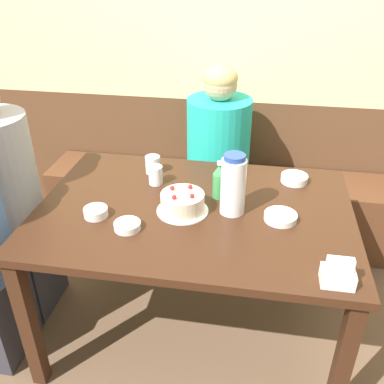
# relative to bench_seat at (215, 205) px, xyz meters

# --- Properties ---
(ground_plane) EXTENTS (12.00, 12.00, 0.00)m
(ground_plane) POSITION_rel_bench_seat_xyz_m (0.00, -0.83, -0.23)
(ground_plane) COLOR brown
(back_wall) EXTENTS (4.80, 0.04, 2.50)m
(back_wall) POSITION_rel_bench_seat_xyz_m (0.00, 0.22, 1.02)
(back_wall) COLOR brown
(back_wall) RESTS_ON ground_plane
(bench_seat) EXTENTS (2.15, 0.38, 0.45)m
(bench_seat) POSITION_rel_bench_seat_xyz_m (0.00, 0.00, 0.00)
(bench_seat) COLOR #56331E
(bench_seat) RESTS_ON ground_plane
(dining_table) EXTENTS (1.35, 0.93, 0.72)m
(dining_table) POSITION_rel_bench_seat_xyz_m (0.00, -0.83, 0.41)
(dining_table) COLOR #381E11
(dining_table) RESTS_ON ground_plane
(birthday_cake) EXTENTS (0.22, 0.22, 0.10)m
(birthday_cake) POSITION_rel_bench_seat_xyz_m (-0.04, -0.86, 0.54)
(birthday_cake) COLOR white
(birthday_cake) RESTS_ON dining_table
(water_pitcher) EXTENTS (0.10, 0.10, 0.27)m
(water_pitcher) POSITION_rel_bench_seat_xyz_m (0.16, -0.83, 0.62)
(water_pitcher) COLOR white
(water_pitcher) RESTS_ON dining_table
(soju_bottle) EXTENTS (0.06, 0.06, 0.17)m
(soju_bottle) POSITION_rel_bench_seat_xyz_m (0.09, -0.71, 0.58)
(soju_bottle) COLOR #388E4C
(soju_bottle) RESTS_ON dining_table
(napkin_holder) EXTENTS (0.11, 0.08, 0.11)m
(napkin_holder) POSITION_rel_bench_seat_xyz_m (0.55, -1.22, 0.53)
(napkin_holder) COLOR white
(napkin_holder) RESTS_ON dining_table
(bowl_soup_white) EXTENTS (0.13, 0.13, 0.03)m
(bowl_soup_white) POSITION_rel_bench_seat_xyz_m (0.43, -0.51, 0.51)
(bowl_soup_white) COLOR white
(bowl_soup_white) RESTS_ON dining_table
(bowl_rice_small) EXTENTS (0.10, 0.10, 0.04)m
(bowl_rice_small) POSITION_rel_bench_seat_xyz_m (-0.39, -0.96, 0.51)
(bowl_rice_small) COLOR white
(bowl_rice_small) RESTS_ON dining_table
(bowl_side_dish) EXTENTS (0.11, 0.11, 0.03)m
(bowl_side_dish) POSITION_rel_bench_seat_xyz_m (-0.24, -1.03, 0.51)
(bowl_side_dish) COLOR white
(bowl_side_dish) RESTS_ON dining_table
(bowl_sauce_shallow) EXTENTS (0.14, 0.14, 0.03)m
(bowl_sauce_shallow) POSITION_rel_bench_seat_xyz_m (0.37, -0.86, 0.51)
(bowl_sauce_shallow) COLOR white
(bowl_sauce_shallow) RESTS_ON dining_table
(glass_water_tall) EXTENTS (0.07, 0.07, 0.09)m
(glass_water_tall) POSITION_rel_bench_seat_xyz_m (-0.26, -0.53, 0.54)
(glass_water_tall) COLOR silver
(glass_water_tall) RESTS_ON dining_table
(glass_tumbler_short) EXTENTS (0.07, 0.07, 0.09)m
(glass_tumbler_short) POSITION_rel_bench_seat_xyz_m (-0.22, -0.64, 0.54)
(glass_tumbler_short) COLOR silver
(glass_tumbler_short) RESTS_ON dining_table
(person_pale_blue_shirt) EXTENTS (0.36, 0.36, 1.25)m
(person_pale_blue_shirt) POSITION_rel_bench_seat_xyz_m (-0.94, -0.79, 0.38)
(person_pale_blue_shirt) COLOR #33333D
(person_pale_blue_shirt) RESTS_ON ground_plane
(person_grey_tee) EXTENTS (0.36, 0.36, 1.16)m
(person_grey_tee) POSITION_rel_bench_seat_xyz_m (0.02, -0.10, 0.34)
(person_grey_tee) COLOR #33333D
(person_grey_tee) RESTS_ON ground_plane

